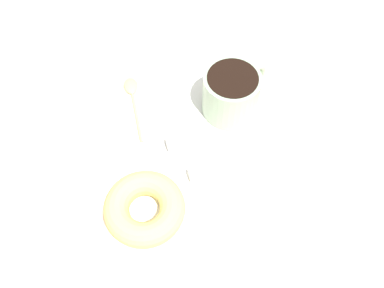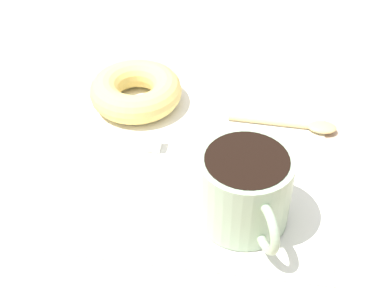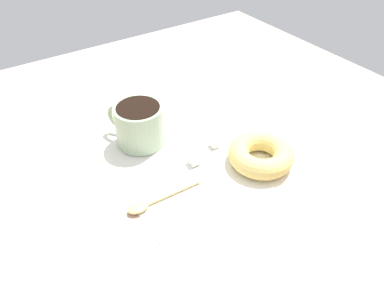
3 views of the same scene
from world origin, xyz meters
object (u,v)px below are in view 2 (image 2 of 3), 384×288
(coffee_cup, at_px, (245,189))
(sugar_cube, at_px, (153,142))
(donut, at_px, (136,91))
(sugar_cube_extra, at_px, (205,135))
(spoon, at_px, (306,126))

(coffee_cup, distance_m, sugar_cube, 0.15)
(donut, xyz_separation_m, sugar_cube_extra, (-0.10, 0.07, -0.01))
(donut, height_order, spoon, donut)
(coffee_cup, relative_size, sugar_cube, 6.98)
(coffee_cup, relative_size, spoon, 0.88)
(coffee_cup, xyz_separation_m, donut, (0.16, -0.18, -0.02))
(spoon, bearing_deg, sugar_cube_extra, 19.01)
(sugar_cube, xyz_separation_m, sugar_cube_extra, (-0.06, -0.02, 0.00))
(coffee_cup, distance_m, sugar_cube_extra, 0.13)
(spoon, distance_m, sugar_cube_extra, 0.13)
(spoon, bearing_deg, sugar_cube, 19.37)
(spoon, bearing_deg, coffee_cup, 66.75)
(donut, relative_size, sugar_cube_extra, 6.47)
(coffee_cup, relative_size, sugar_cube_extra, 6.44)
(spoon, xyz_separation_m, sugar_cube, (0.18, 0.06, 0.00))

